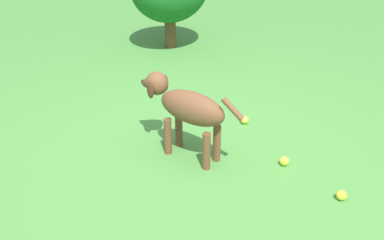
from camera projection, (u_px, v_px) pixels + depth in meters
name	position (u px, v px, depth m)	size (l,w,h in m)	color
ground	(198.00, 160.00, 3.08)	(14.00, 14.00, 0.00)	#478438
dog	(186.00, 107.00, 2.96)	(0.26, 0.86, 0.58)	brown
tennis_ball_0	(341.00, 195.00, 2.67)	(0.07, 0.07, 0.07)	#CED531
tennis_ball_1	(245.00, 120.00, 3.54)	(0.07, 0.07, 0.07)	#CADD3B
tennis_ball_2	(284.00, 161.00, 3.00)	(0.07, 0.07, 0.07)	#D1DF36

